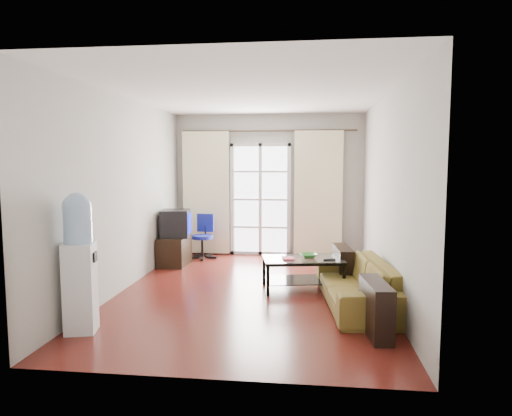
{
  "coord_description": "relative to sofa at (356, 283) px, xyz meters",
  "views": [
    {
      "loc": [
        0.78,
        -6.14,
        1.79
      ],
      "look_at": [
        0.02,
        0.35,
        1.13
      ],
      "focal_mm": 32.0,
      "sensor_mm": 36.0,
      "label": 1
    }
  ],
  "objects": [
    {
      "name": "curtain_right",
      "position": [
        -0.43,
        2.93,
        0.92
      ],
      "size": [
        0.9,
        0.07,
        2.35
      ],
      "primitive_type": "cube",
      "color": "#FFFCCD",
      "rests_on": "curtain_rod"
    },
    {
      "name": "ceiling",
      "position": [
        -1.38,
        0.45,
        2.42
      ],
      "size": [
        5.2,
        5.2,
        0.0
      ],
      "primitive_type": "plane",
      "rotation": [
        3.14,
        0.0,
        0.0
      ],
      "color": "white",
      "rests_on": "wall_back"
    },
    {
      "name": "crt_tv",
      "position": [
        -2.93,
        1.97,
        0.45
      ],
      "size": [
        0.57,
        0.57,
        0.47
      ],
      "rotation": [
        0.0,
        0.0,
        0.14
      ],
      "color": "black",
      "rests_on": "tv_stand"
    },
    {
      "name": "radiator",
      "position": [
        -0.58,
        2.95,
        0.05
      ],
      "size": [
        0.64,
        0.12,
        0.64
      ],
      "primitive_type": "cube",
      "color": "gray",
      "rests_on": "floor"
    },
    {
      "name": "sofa",
      "position": [
        0.0,
        0.0,
        0.0
      ],
      "size": [
        2.09,
        1.16,
        0.56
      ],
      "primitive_type": "imported",
      "rotation": [
        0.0,
        0.0,
        -1.47
      ],
      "color": "olive",
      "rests_on": "floor"
    },
    {
      "name": "task_chair",
      "position": [
        -2.57,
        2.55,
        -0.04
      ],
      "size": [
        0.62,
        0.62,
        0.82
      ],
      "rotation": [
        0.0,
        0.0,
        -0.13
      ],
      "color": "black",
      "rests_on": "floor"
    },
    {
      "name": "bowl",
      "position": [
        -0.6,
        0.69,
        0.19
      ],
      "size": [
        0.36,
        0.36,
        0.06
      ],
      "primitive_type": "imported",
      "rotation": [
        0.0,
        0.0,
        0.29
      ],
      "color": "#2F8233",
      "rests_on": "coffee_table"
    },
    {
      "name": "tv_stand",
      "position": [
        -2.93,
        1.93,
        -0.03
      ],
      "size": [
        0.45,
        0.68,
        0.5
      ],
      "primitive_type": "cube",
      "rotation": [
        0.0,
        0.0,
        0.0
      ],
      "color": "black",
      "rests_on": "floor"
    },
    {
      "name": "wall_left",
      "position": [
        -3.18,
        0.45,
        1.07
      ],
      "size": [
        0.02,
        5.2,
        2.7
      ],
      "primitive_type": "cube",
      "color": "#B6B5AD",
      "rests_on": "floor"
    },
    {
      "name": "water_cooler",
      "position": [
        -2.98,
        -1.26,
        0.49
      ],
      "size": [
        0.36,
        0.36,
        1.48
      ],
      "rotation": [
        0.0,
        0.0,
        0.24
      ],
      "color": "silver",
      "rests_on": "floor"
    },
    {
      "name": "floor",
      "position": [
        -1.38,
        0.45,
        -0.28
      ],
      "size": [
        5.2,
        5.2,
        0.0
      ],
      "primitive_type": "plane",
      "color": "maroon",
      "rests_on": "ground"
    },
    {
      "name": "wall_back",
      "position": [
        -1.38,
        3.05,
        1.07
      ],
      "size": [
        3.6,
        0.02,
        2.7
      ],
      "primitive_type": "cube",
      "color": "#B6B5AD",
      "rests_on": "floor"
    },
    {
      "name": "coffee_table",
      "position": [
        -0.68,
        0.64,
        0.01
      ],
      "size": [
        1.2,
        0.83,
        0.45
      ],
      "rotation": [
        0.0,
        0.0,
        0.19
      ],
      "color": "silver",
      "rests_on": "floor"
    },
    {
      "name": "curtain_rod",
      "position": [
        -1.38,
        2.95,
        2.1
      ],
      "size": [
        3.3,
        0.04,
        0.04
      ],
      "primitive_type": "cylinder",
      "rotation": [
        0.0,
        1.57,
        0.0
      ],
      "color": "#4C3F2D",
      "rests_on": "wall_back"
    },
    {
      "name": "remote",
      "position": [
        -0.32,
        0.55,
        0.17
      ],
      "size": [
        0.17,
        0.08,
        0.02
      ],
      "primitive_type": "cube",
      "rotation": [
        0.0,
        0.0,
        0.21
      ],
      "color": "black",
      "rests_on": "coffee_table"
    },
    {
      "name": "curtain_left",
      "position": [
        -2.58,
        2.93,
        0.92
      ],
      "size": [
        0.9,
        0.07,
        2.35
      ],
      "primitive_type": "cube",
      "color": "#FFFCCD",
      "rests_on": "curtain_rod"
    },
    {
      "name": "wall_front",
      "position": [
        -1.38,
        -2.15,
        1.07
      ],
      "size": [
        3.6,
        0.02,
        2.7
      ],
      "primitive_type": "cube",
      "color": "#B6B5AD",
      "rests_on": "floor"
    },
    {
      "name": "wall_right",
      "position": [
        0.42,
        0.45,
        1.07
      ],
      "size": [
        0.02,
        5.2,
        2.7
      ],
      "primitive_type": "cube",
      "color": "#B6B5AD",
      "rests_on": "floor"
    },
    {
      "name": "french_door",
      "position": [
        -1.53,
        2.99,
        0.79
      ],
      "size": [
        1.16,
        0.06,
        2.15
      ],
      "color": "white",
      "rests_on": "wall_back"
    },
    {
      "name": "book",
      "position": [
        -0.96,
        0.55,
        0.17
      ],
      "size": [
        0.23,
        0.27,
        0.02
      ],
      "primitive_type": "imported",
      "rotation": [
        0.0,
        0.0,
        0.15
      ],
      "color": "maroon",
      "rests_on": "coffee_table"
    }
  ]
}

